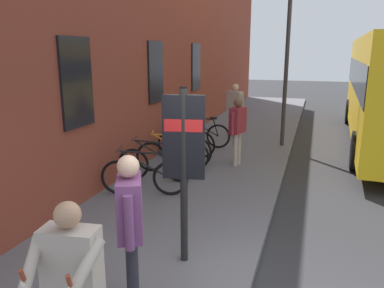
{
  "coord_description": "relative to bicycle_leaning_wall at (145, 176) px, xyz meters",
  "views": [
    {
      "loc": [
        -3.79,
        -0.59,
        2.96
      ],
      "look_at": [
        2.68,
        1.54,
        1.26
      ],
      "focal_mm": 35.23,
      "sensor_mm": 36.0,
      "label": 1
    }
  ],
  "objects": [
    {
      "name": "station_facade",
      "position": [
        6.28,
        1.25,
        3.61
      ],
      "size": [
        22.0,
        0.65,
        8.24
      ],
      "color": "brown",
      "rests_on": "ground"
    },
    {
      "name": "sidewalk_pavement",
      "position": [
        5.29,
        -0.79,
        -0.45
      ],
      "size": [
        24.0,
        3.5,
        0.12
      ],
      "primitive_type": "cube",
      "color": "slate",
      "rests_on": "ground"
    },
    {
      "name": "transit_info_sign",
      "position": [
        -2.05,
        -1.56,
        1.21
      ],
      "size": [
        0.18,
        0.56,
        2.4
      ],
      "color": "black",
      "rests_on": "sidewalk_pavement"
    },
    {
      "name": "ground",
      "position": [
        3.29,
        -3.54,
        -0.51
      ],
      "size": [
        60.0,
        60.0,
        0.0
      ],
      "primitive_type": "plane",
      "color": "#2D2D30"
    },
    {
      "name": "pedestrian_near_bus",
      "position": [
        -3.15,
        -1.33,
        0.7
      ],
      "size": [
        0.62,
        0.45,
        1.79
      ],
      "color": "#26262D",
      "rests_on": "sidewalk_pavement"
    },
    {
      "name": "pedestrian_crossing_street",
      "position": [
        5.82,
        -0.58,
        0.69
      ],
      "size": [
        0.43,
        0.63,
        1.77
      ],
      "color": "#723F72",
      "rests_on": "sidewalk_pavement"
    },
    {
      "name": "bicycle_leaning_wall",
      "position": [
        0.0,
        0.0,
        0.0
      ],
      "size": [
        0.63,
        1.72,
        0.97
      ],
      "color": "black",
      "rests_on": "sidewalk_pavement"
    },
    {
      "name": "bicycle_under_window",
      "position": [
        0.86,
        0.12,
        0.0
      ],
      "size": [
        0.49,
        1.76,
        0.97
      ],
      "color": "black",
      "rests_on": "sidewalk_pavement"
    },
    {
      "name": "bicycle_far_end",
      "position": [
        4.08,
        0.05,
        0.0
      ],
      "size": [
        0.48,
        1.77,
        0.97
      ],
      "color": "black",
      "rests_on": "sidewalk_pavement"
    },
    {
      "name": "street_lamp",
      "position": [
        5.06,
        -2.24,
        2.97
      ],
      "size": [
        0.28,
        0.28,
        5.73
      ],
      "color": "#333338",
      "rests_on": "sidewalk_pavement"
    },
    {
      "name": "bicycle_by_door",
      "position": [
        3.14,
        0.18,
        0.0
      ],
      "size": [
        0.56,
        1.74,
        0.97
      ],
      "color": "black",
      "rests_on": "sidewalk_pavement"
    },
    {
      "name": "pedestrian_by_facade",
      "position": [
        2.59,
        -1.34,
        0.66
      ],
      "size": [
        0.63,
        0.37,
        1.71
      ],
      "color": "#B2A599",
      "rests_on": "sidewalk_pavement"
    },
    {
      "name": "bicycle_mid_rack",
      "position": [
        1.63,
        0.02,
        0.0
      ],
      "size": [
        0.69,
        1.7,
        0.97
      ],
      "color": "black",
      "rests_on": "sidewalk_pavement"
    },
    {
      "name": "bicycle_end_of_row",
      "position": [
        2.48,
        0.05,
        0.0
      ],
      "size": [
        0.68,
        1.7,
        0.97
      ],
      "color": "black",
      "rests_on": "sidewalk_pavement"
    },
    {
      "name": "tourist_with_hotdogs",
      "position": [
        -4.17,
        -1.31,
        0.64
      ],
      "size": [
        0.61,
        0.64,
        1.66
      ],
      "color": "#26262D",
      "rests_on": "sidewalk_pavement"
    }
  ]
}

